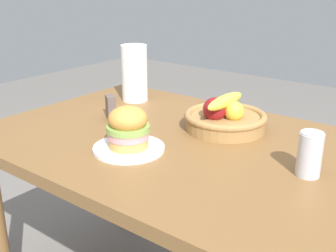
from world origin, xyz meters
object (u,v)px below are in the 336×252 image
Objects in this scene: plate at (129,148)px; napkin_holder at (111,108)px; sandwich at (128,127)px; soda_can at (309,154)px; fruit_basket at (225,117)px; paper_towel_roll at (134,73)px.

napkin_holder is (-0.26, 0.18, 0.04)m from plate.
sandwich reaches higher than soda_can.
fruit_basket reaches higher than napkin_holder.
paper_towel_roll reaches higher than soda_can.
sandwich is 0.37m from fruit_basket.
fruit_basket is at bearing 67.77° from plate.
paper_towel_roll is at bearing 129.90° from plate.
fruit_basket is (0.14, 0.35, 0.04)m from plate.
soda_can is 0.76m from napkin_holder.
plate is at bearing -50.10° from paper_towel_roll.
sandwich is 0.32m from napkin_holder.
paper_towel_roll is at bearing 163.32° from soda_can.
sandwich is at bearing -50.10° from paper_towel_roll.
fruit_basket is 0.51m from paper_towel_roll.
paper_towel_roll is (-0.36, 0.43, 0.11)m from plate.
paper_towel_roll reaches higher than sandwich.
sandwich is at bearing -112.23° from fruit_basket.
plate is 1.78× the size of soda_can.
soda_can is (0.50, 0.17, 0.06)m from plate.
fruit_basket is at bearing 67.77° from sandwich.
plate is 0.94× the size of paper_towel_roll.
plate is at bearing 0.00° from sandwich.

